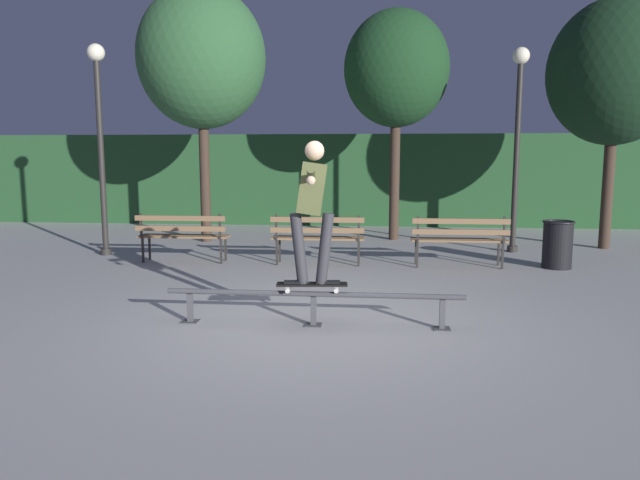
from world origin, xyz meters
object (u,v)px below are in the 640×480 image
object	(u,v)px
skateboard	(312,285)
tree_far_right	(615,72)
skateboarder	(312,200)
lamp_post_right	(518,124)
park_bench_right_center	(460,236)
trash_can	(558,244)
grind_rail	(313,300)
park_bench_left_center	(318,234)
tree_far_left	(202,58)
park_bench_leftmost	(183,232)
tree_behind_benches	(396,70)
lamp_post_left	(100,123)

from	to	relation	value
skateboard	tree_far_right	bearing A→B (deg)	49.18
skateboarder	lamp_post_right	size ratio (longest dim) A/B	0.40
park_bench_right_center	trash_can	distance (m)	1.65
grind_rail	skateboard	size ratio (longest dim) A/B	4.17
park_bench_left_center	trash_can	bearing A→B (deg)	1.72
skateboarder	park_bench_right_center	bearing A→B (deg)	60.75
trash_can	grind_rail	bearing A→B (deg)	-134.04
trash_can	tree_far_right	bearing A→B (deg)	55.53
lamp_post_right	skateboarder	bearing A→B (deg)	-121.31
tree_far_right	grind_rail	bearing A→B (deg)	-130.74
lamp_post_right	tree_far_left	bearing A→B (deg)	172.73
park_bench_leftmost	park_bench_left_center	distance (m)	2.40
skateboarder	tree_behind_benches	world-z (taller)	tree_behind_benches
park_bench_leftmost	park_bench_right_center	world-z (taller)	same
park_bench_right_center	tree_far_right	size ratio (longest dim) A/B	0.33
tree_far_right	skateboarder	bearing A→B (deg)	-130.81
grind_rail	park_bench_right_center	world-z (taller)	park_bench_right_center
skateboarder	lamp_post_right	distance (m)	6.51
grind_rail	trash_can	world-z (taller)	trash_can
park_bench_leftmost	park_bench_right_center	size ratio (longest dim) A/B	1.00
skateboard	tree_behind_benches	size ratio (longest dim) A/B	0.16
skateboard	trash_can	world-z (taller)	trash_can
tree_behind_benches	trash_can	size ratio (longest dim) A/B	6.26
tree_far_left	trash_can	distance (m)	8.03
grind_rail	skateboard	xyz separation A→B (m)	(-0.02, -0.00, 0.17)
trash_can	lamp_post_right	bearing A→B (deg)	102.57
park_bench_left_center	skateboard	bearing A→B (deg)	-84.99
tree_behind_benches	lamp_post_right	world-z (taller)	tree_behind_benches
trash_can	tree_far_left	bearing A→B (deg)	159.90
lamp_post_right	lamp_post_left	bearing A→B (deg)	-171.66
grind_rail	tree_behind_benches	bearing A→B (deg)	81.61
park_bench_left_center	park_bench_leftmost	bearing A→B (deg)	180.00
grind_rail	lamp_post_right	bearing A→B (deg)	58.79
lamp_post_left	park_bench_right_center	bearing A→B (deg)	-5.61
grind_rail	tree_behind_benches	world-z (taller)	tree_behind_benches
park_bench_leftmost	lamp_post_right	xyz separation A→B (m)	(6.06, 1.79, 1.94)
skateboard	park_bench_right_center	world-z (taller)	park_bench_right_center
tree_behind_benches	tree_far_right	bearing A→B (deg)	-11.69
skateboarder	tree_far_left	size ratio (longest dim) A/B	0.29
skateboard	park_bench_left_center	distance (m)	3.71
park_bench_left_center	park_bench_right_center	world-z (taller)	same
tree_far_left	lamp_post_left	bearing A→B (deg)	-125.22
tree_far_left	tree_behind_benches	bearing A→B (deg)	9.80
park_bench_left_center	tree_far_right	size ratio (longest dim) A/B	0.33
park_bench_right_center	park_bench_left_center	bearing A→B (deg)	180.00
skateboarder	park_bench_left_center	distance (m)	3.81
park_bench_leftmost	lamp_post_right	distance (m)	6.61
park_bench_left_center	park_bench_right_center	size ratio (longest dim) A/B	1.00
grind_rail	park_bench_right_center	xyz separation A→B (m)	(2.06, 3.70, 0.24)
park_bench_leftmost	tree_far_right	world-z (taller)	tree_far_right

